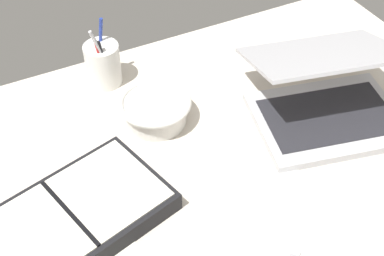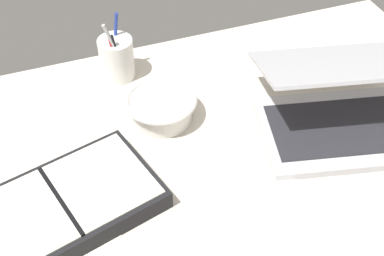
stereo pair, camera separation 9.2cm
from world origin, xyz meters
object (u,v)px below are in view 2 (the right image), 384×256
object	(u,v)px
laptop	(335,107)
planner	(62,207)
bowl	(161,107)
pen_cup	(117,58)

from	to	relation	value
laptop	planner	distance (cm)	59.57
bowl	planner	distance (cm)	31.57
laptop	bowl	bearing A→B (deg)	169.34
planner	laptop	bearing A→B (deg)	-11.01
bowl	planner	bearing A→B (deg)	-142.75
planner	pen_cup	bearing A→B (deg)	46.60
bowl	pen_cup	bearing A→B (deg)	106.42
pen_cup	planner	bearing A→B (deg)	-118.26
bowl	pen_cup	size ratio (longest dim) A/B	0.98
pen_cup	planner	size ratio (longest dim) A/B	0.41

